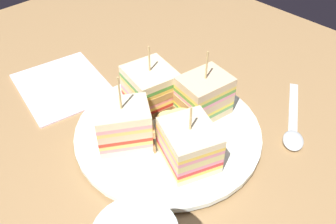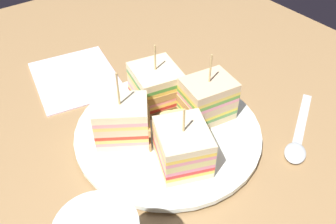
% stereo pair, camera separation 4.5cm
% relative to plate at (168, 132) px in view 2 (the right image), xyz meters
% --- Properties ---
extents(ground_plane, '(1.03, 0.86, 0.02)m').
position_rel_plate_xyz_m(ground_plane, '(0.00, 0.00, -0.02)').
color(ground_plane, '#9B764B').
extents(plate, '(0.24, 0.24, 0.01)m').
position_rel_plate_xyz_m(plate, '(0.00, 0.00, 0.00)').
color(plate, white).
rests_on(plate, ground_plane).
extents(sandwich_wedge_0, '(0.08, 0.08, 0.08)m').
position_rel_plate_xyz_m(sandwich_wedge_0, '(-0.06, 0.02, 0.03)').
color(sandwich_wedge_0, beige).
rests_on(sandwich_wedge_0, plate).
extents(sandwich_wedge_1, '(0.06, 0.07, 0.10)m').
position_rel_plate_xyz_m(sandwich_wedge_1, '(-0.01, -0.06, 0.03)').
color(sandwich_wedge_1, beige).
rests_on(sandwich_wedge_1, plate).
extents(sandwich_wedge_2, '(0.08, 0.07, 0.09)m').
position_rel_plate_xyz_m(sandwich_wedge_2, '(0.06, -0.02, 0.03)').
color(sandwich_wedge_2, '#D1C18A').
rests_on(sandwich_wedge_2, plate).
extents(sandwich_wedge_3, '(0.08, 0.08, 0.10)m').
position_rel_plate_xyz_m(sandwich_wedge_3, '(0.02, 0.05, 0.03)').
color(sandwich_wedge_3, beige).
rests_on(sandwich_wedge_3, plate).
extents(chip_pile, '(0.07, 0.06, 0.04)m').
position_rel_plate_xyz_m(chip_pile, '(-0.02, -0.00, 0.02)').
color(chip_pile, '#EAC174').
rests_on(chip_pile, plate).
extents(spoon, '(0.09, 0.14, 0.01)m').
position_rel_plate_xyz_m(spoon, '(-0.11, -0.12, -0.00)').
color(spoon, silver).
rests_on(spoon, ground_plane).
extents(napkin, '(0.17, 0.15, 0.01)m').
position_rel_plate_xyz_m(napkin, '(0.19, 0.04, -0.01)').
color(napkin, silver).
rests_on(napkin, ground_plane).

